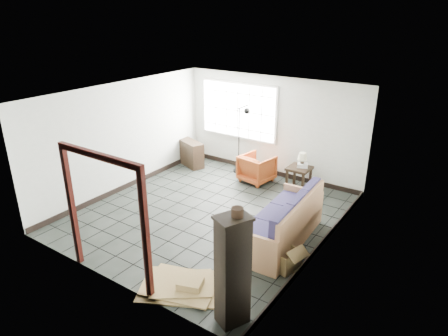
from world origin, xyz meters
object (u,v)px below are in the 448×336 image
Objects in this scene: futon_sofa at (285,225)px; tall_shelf at (233,271)px; armchair at (257,167)px; side_table at (299,171)px.

tall_shelf reaches higher than futon_sofa.
tall_shelf is at bearing 125.82° from armchair.
futon_sofa reaches higher than side_table.
tall_shelf is at bearing -76.69° from side_table.
tall_shelf is (2.19, -4.50, 0.46)m from armchair.
futon_sofa is 2.47m from side_table.
tall_shelf reaches higher than armchair.
armchair is at bearing 127.38° from futon_sofa.
tall_shelf is (0.32, -2.29, 0.49)m from futon_sofa.
side_table is at bearing 105.39° from futon_sofa.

